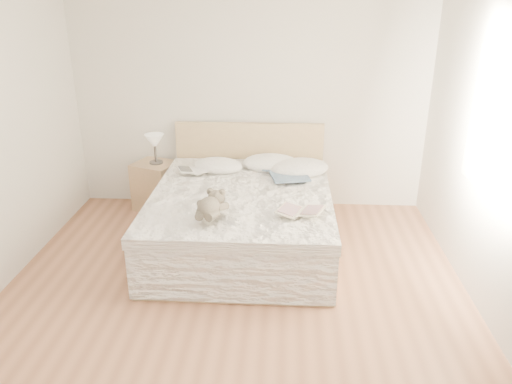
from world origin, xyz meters
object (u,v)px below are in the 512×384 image
at_px(bed, 242,215).
at_px(childrens_book, 301,211).
at_px(table_lamp, 155,143).
at_px(teddy_bear, 209,214).
at_px(nightstand, 156,186).
at_px(photo_book, 193,171).

bearing_deg(bed, childrens_book, -46.29).
xyz_separation_m(table_lamp, teddy_bear, (0.84, -1.55, -0.15)).
xyz_separation_m(bed, childrens_book, (0.56, -0.58, 0.32)).
height_order(nightstand, photo_book, photo_book).
bearing_deg(childrens_book, nightstand, 160.90).
height_order(nightstand, teddy_bear, teddy_bear).
distance_m(nightstand, photo_book, 0.76).
bearing_deg(bed, teddy_bear, -106.49).
relative_size(nightstand, table_lamp, 1.65).
bearing_deg(bed, table_lamp, 142.42).
relative_size(photo_book, teddy_bear, 0.92).
height_order(nightstand, table_lamp, table_lamp).
height_order(table_lamp, teddy_bear, table_lamp).
bearing_deg(nightstand, bed, -37.02).
bearing_deg(teddy_bear, childrens_book, 19.14).
xyz_separation_m(photo_book, teddy_bear, (0.34, -1.13, 0.02)).
relative_size(table_lamp, photo_book, 1.05).
bearing_deg(nightstand, photo_book, -38.82).
bearing_deg(photo_book, table_lamp, 115.84).
relative_size(bed, table_lamp, 6.31).
distance_m(nightstand, childrens_book, 2.18).
bearing_deg(table_lamp, bed, -37.58).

